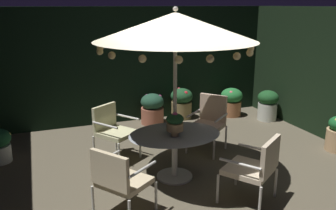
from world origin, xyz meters
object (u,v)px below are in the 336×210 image
centerpiece_planter (175,123)px  patio_chair_east (209,119)px  potted_plant_back_center (182,102)px  potted_plant_left_far (231,101)px  patio_chair_southeast (112,128)px  patio_dining_table (175,143)px  potted_plant_back_right (152,108)px  patio_umbrella (175,27)px  patio_chair_northeast (256,165)px  patio_chair_north (119,178)px  potted_plant_right_near (268,104)px

centerpiece_planter → patio_chair_east: size_ratio=0.36×
centerpiece_planter → potted_plant_back_center: centerpiece_planter is taller
potted_plant_left_far → patio_chair_southeast: bearing=-155.8°
potted_plant_left_far → centerpiece_planter: bearing=-134.0°
patio_chair_east → potted_plant_left_far: (1.47, 1.69, -0.23)m
patio_dining_table → centerpiece_planter: (-0.04, -0.10, 0.36)m
patio_chair_east → patio_dining_table: bearing=-141.1°
potted_plant_back_center → potted_plant_back_right: potted_plant_back_center is taller
patio_dining_table → centerpiece_planter: 0.38m
patio_dining_table → potted_plant_back_right: size_ratio=2.07×
patio_chair_southeast → patio_umbrella: bearing=-55.3°
patio_umbrella → patio_chair_northeast: 2.18m
patio_chair_north → patio_chair_northeast: bearing=-9.9°
patio_chair_east → patio_chair_southeast: size_ratio=1.08×
patio_chair_north → potted_plant_right_near: (4.14, 2.66, -0.17)m
potted_plant_back_center → potted_plant_right_near: size_ratio=1.02×
patio_chair_southeast → potted_plant_left_far: 3.53m
centerpiece_planter → patio_chair_east: (1.05, 0.92, -0.35)m
patio_chair_east → potted_plant_left_far: patio_chair_east is taller
patio_chair_north → potted_plant_right_near: 4.92m
patio_chair_southeast → potted_plant_right_near: patio_chair_southeast is taller
patio_umbrella → patio_chair_northeast: patio_umbrella is taller
patio_chair_north → patio_chair_east: (2.05, 1.56, 0.05)m
centerpiece_planter → patio_chair_southeast: centerpiece_planter is taller
patio_chair_northeast → potted_plant_left_far: (1.74, 3.57, -0.19)m
centerpiece_planter → potted_plant_back_center: (1.32, 2.86, -0.56)m
patio_dining_table → patio_chair_northeast: bearing=-55.1°
potted_plant_right_near → potted_plant_back_center: bearing=155.0°
centerpiece_planter → potted_plant_right_near: bearing=32.7°
patio_chair_southeast → potted_plant_back_center: bearing=40.1°
centerpiece_planter → potted_plant_back_center: 3.20m
patio_dining_table → patio_umbrella: patio_umbrella is taller
patio_chair_southeast → potted_plant_back_right: bearing=51.5°
patio_chair_east → potted_plant_back_center: bearing=82.1°
patio_dining_table → patio_umbrella: size_ratio=0.55×
patio_chair_northeast → potted_plant_back_center: size_ratio=1.32×
patio_chair_north → patio_chair_northeast: (1.79, -0.31, 0.01)m
patio_chair_northeast → potted_plant_back_center: bearing=82.0°
centerpiece_planter → patio_chair_east: centerpiece_planter is taller
potted_plant_right_near → patio_chair_northeast: bearing=-128.4°
patio_chair_north → potted_plant_back_center: patio_chair_north is taller
patio_chair_north → potted_plant_back_right: 3.71m
centerpiece_planter → patio_chair_north: 1.26m
patio_dining_table → patio_chair_north: size_ratio=1.53×
patio_chair_north → potted_plant_back_right: bearing=65.3°
patio_dining_table → potted_plant_back_right: (0.51, 2.62, -0.23)m
patio_umbrella → potted_plant_left_far: 4.03m
patio_chair_north → potted_plant_back_center: size_ratio=1.29×
potted_plant_back_center → potted_plant_back_right: (-0.77, -0.14, -0.03)m
patio_chair_northeast → patio_chair_southeast: size_ratio=1.00×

